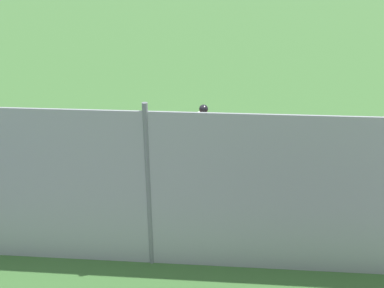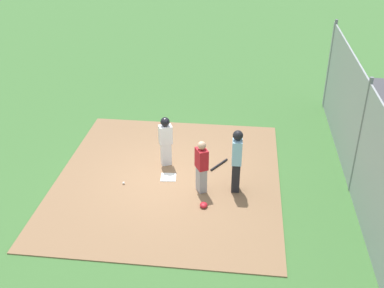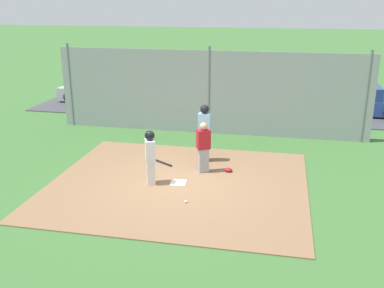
{
  "view_description": "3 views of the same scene",
  "coord_description": "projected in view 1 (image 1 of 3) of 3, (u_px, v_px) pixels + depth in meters",
  "views": [
    {
      "loc": [
        1.32,
        -11.89,
        5.55
      ],
      "look_at": [
        0.52,
        -1.34,
        0.96
      ],
      "focal_mm": 39.46,
      "sensor_mm": 36.0,
      "label": 1
    },
    {
      "loc": [
        -11.31,
        -2.02,
        7.48
      ],
      "look_at": [
        0.42,
        -0.64,
        0.96
      ],
      "focal_mm": 43.92,
      "sensor_mm": 36.0,
      "label": 2
    },
    {
      "loc": [
        -2.72,
        11.28,
        5.04
      ],
      "look_at": [
        -0.14,
        -1.24,
        0.81
      ],
      "focal_mm": 41.36,
      "sensor_mm": 36.0,
      "label": 3
    }
  ],
  "objects": [
    {
      "name": "baseball_bat",
      "position": [
        203.0,
        175.0,
        11.8
      ],
      "size": [
        0.72,
        0.49,
        0.06
      ],
      "primitive_type": "cylinder",
      "rotation": [
        0.0,
        1.57,
        2.57
      ],
      "color": "black",
      "rests_on": "dirt_infield"
    },
    {
      "name": "umpire",
      "position": [
        155.0,
        150.0,
        11.02
      ],
      "size": [
        0.39,
        0.28,
        1.85
      ],
      "rotation": [
        0.0,
        0.0,
        1.6
      ],
      "color": "black",
      "rests_on": "dirt_infield"
    },
    {
      "name": "runner",
      "position": [
        203.0,
        126.0,
        12.93
      ],
      "size": [
        0.38,
        0.45,
        1.57
      ],
      "rotation": [
        0.0,
        0.0,
        3.52
      ],
      "color": "silver",
      "rests_on": "dirt_infield"
    },
    {
      "name": "backstop_fence",
      "position": [
        149.0,
        192.0,
        7.83
      ],
      "size": [
        12.0,
        0.1,
        3.35
      ],
      "color": "#93999E",
      "rests_on": "ground_plane"
    },
    {
      "name": "dirt_infield",
      "position": [
        179.0,
        154.0,
        13.17
      ],
      "size": [
        7.2,
        6.4,
        0.03
      ],
      "primitive_type": "cube",
      "color": "#896647",
      "rests_on": "ground_plane"
    },
    {
      "name": "baseball",
      "position": [
        168.0,
        137.0,
        14.29
      ],
      "size": [
        0.07,
        0.07,
        0.07
      ],
      "primitive_type": "sphere",
      "color": "white",
      "rests_on": "dirt_infield"
    },
    {
      "name": "home_plate",
      "position": [
        179.0,
        153.0,
        13.16
      ],
      "size": [
        0.48,
        0.48,
        0.02
      ],
      "primitive_type": "cube",
      "rotation": [
        0.0,
        0.0,
        0.1
      ],
      "color": "white",
      "rests_on": "dirt_infield"
    },
    {
      "name": "catcher",
      "position": [
        156.0,
        143.0,
        11.96
      ],
      "size": [
        0.46,
        0.41,
        1.55
      ],
      "rotation": [
        0.0,
        0.0,
        2.06
      ],
      "color": "#9E9EA3",
      "rests_on": "dirt_infield"
    },
    {
      "name": "catcher_mask",
      "position": [
        130.0,
        167.0,
        12.18
      ],
      "size": [
        0.24,
        0.2,
        0.12
      ],
      "primitive_type": "ellipsoid",
      "color": "#B21923",
      "rests_on": "dirt_infield"
    },
    {
      "name": "ground_plane",
      "position": [
        179.0,
        155.0,
        13.18
      ],
      "size": [
        140.0,
        140.0,
        0.0
      ],
      "primitive_type": "plane",
      "color": "#3D6B33"
    }
  ]
}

